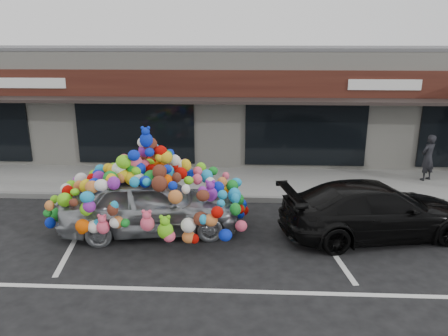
{
  "coord_description": "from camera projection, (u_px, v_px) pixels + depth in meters",
  "views": [
    {
      "loc": [
        0.91,
        -9.59,
        4.62
      ],
      "look_at": [
        0.35,
        1.4,
        1.35
      ],
      "focal_mm": 35.0,
      "sensor_mm": 36.0,
      "label": 1
    }
  ],
  "objects": [
    {
      "name": "ground",
      "position": [
        206.0,
        238.0,
        10.54
      ],
      "size": [
        90.0,
        90.0,
        0.0
      ],
      "primitive_type": "plane",
      "color": "black",
      "rests_on": "ground"
    },
    {
      "name": "shop_building",
      "position": [
        224.0,
        101.0,
        18.01
      ],
      "size": [
        24.0,
        7.2,
        4.31
      ],
      "color": "beige",
      "rests_on": "ground"
    },
    {
      "name": "sidewalk",
      "position": [
        217.0,
        182.0,
        14.35
      ],
      "size": [
        26.0,
        3.0,
        0.15
      ],
      "primitive_type": "cube",
      "color": "gray",
      "rests_on": "ground"
    },
    {
      "name": "kerb",
      "position": [
        214.0,
        198.0,
        12.92
      ],
      "size": [
        26.0,
        0.18,
        0.16
      ],
      "primitive_type": "cube",
      "color": "slate",
      "rests_on": "ground"
    },
    {
      "name": "parking_stripe_left",
      "position": [
        80.0,
        231.0,
        10.89
      ],
      "size": [
        0.73,
        4.37,
        0.01
      ],
      "primitive_type": "cube",
      "rotation": [
        0.0,
        0.0,
        0.14
      ],
      "color": "silver",
      "rests_on": "ground"
    },
    {
      "name": "parking_stripe_mid",
      "position": [
        322.0,
        236.0,
        10.6
      ],
      "size": [
        0.73,
        4.37,
        0.01
      ],
      "primitive_type": "cube",
      "rotation": [
        0.0,
        0.0,
        0.14
      ],
      "color": "silver",
      "rests_on": "ground"
    },
    {
      "name": "lane_line",
      "position": [
        301.0,
        293.0,
        8.25
      ],
      "size": [
        14.0,
        0.12,
        0.01
      ],
      "primitive_type": "cube",
      "color": "silver",
      "rests_on": "ground"
    },
    {
      "name": "toy_car",
      "position": [
        150.0,
        197.0,
        10.67
      ],
      "size": [
        3.11,
        4.84,
        2.67
      ],
      "rotation": [
        0.0,
        0.0,
        1.73
      ],
      "color": "#AEB3BA",
      "rests_on": "ground"
    },
    {
      "name": "black_sedan",
      "position": [
        375.0,
        210.0,
        10.48
      ],
      "size": [
        2.75,
        4.87,
        1.33
      ],
      "primitive_type": "imported",
      "rotation": [
        0.0,
        0.0,
        1.77
      ],
      "color": "black",
      "rests_on": "ground"
    },
    {
      "name": "pedestrian_a",
      "position": [
        428.0,
        158.0,
        14.16
      ],
      "size": [
        0.66,
        0.6,
        1.52
      ],
      "primitive_type": "imported",
      "rotation": [
        0.0,
        0.0,
        3.7
      ],
      "color": "#222227",
      "rests_on": "sidewalk"
    }
  ]
}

